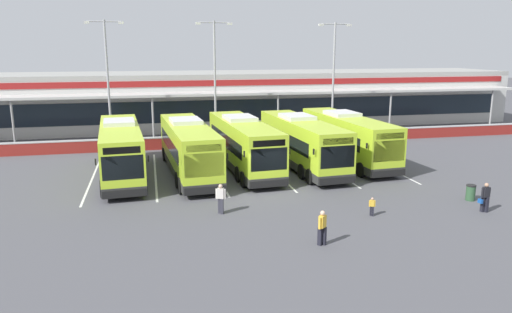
{
  "coord_description": "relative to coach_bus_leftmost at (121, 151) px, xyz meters",
  "views": [
    {
      "loc": [
        -6.46,
        -27.4,
        8.63
      ],
      "look_at": [
        0.29,
        3.0,
        1.6
      ],
      "focal_mm": 33.7,
      "sensor_mm": 36.0,
      "label": 1
    }
  ],
  "objects": [
    {
      "name": "bay_stripe_mid_west",
      "position": [
        6.42,
        0.12,
        -1.78
      ],
      "size": [
        0.14,
        13.0,
        0.01
      ],
      "primitive_type": "cube",
      "color": "silver",
      "rests_on": "ground"
    },
    {
      "name": "terminal_building",
      "position": [
        8.52,
        21.03,
        1.23
      ],
      "size": [
        70.0,
        13.0,
        6.0
      ],
      "color": "#B7B7B2",
      "rests_on": "ground"
    },
    {
      "name": "lamp_post_east",
      "position": [
        19.35,
        10.41,
        4.5
      ],
      "size": [
        3.24,
        0.28,
        11.0
      ],
      "color": "#9E9EA3",
      "rests_on": "ground"
    },
    {
      "name": "pedestrian_with_handbag",
      "position": [
        19.41,
        -11.9,
        -0.93
      ],
      "size": [
        0.63,
        0.3,
        1.62
      ],
      "color": "black",
      "rests_on": "ground"
    },
    {
      "name": "bay_stripe_far_west",
      "position": [
        -1.98,
        0.12,
        -1.78
      ],
      "size": [
        0.14,
        13.0,
        0.01
      ],
      "primitive_type": "cube",
      "color": "silver",
      "rests_on": "ground"
    },
    {
      "name": "bay_stripe_centre",
      "position": [
        10.62,
        0.12,
        -1.78
      ],
      "size": [
        0.14,
        13.0,
        0.01
      ],
      "primitive_type": "cube",
      "color": "silver",
      "rests_on": "ground"
    },
    {
      "name": "red_barrier_wall",
      "position": [
        8.52,
        8.62,
        -1.23
      ],
      "size": [
        60.0,
        0.4,
        1.1
      ],
      "color": "maroon",
      "rests_on": "ground"
    },
    {
      "name": "coach_bus_left_centre",
      "position": [
        4.56,
        -0.37,
        0.0
      ],
      "size": [
        3.6,
        12.3,
        3.78
      ],
      "color": "#B7DB2D",
      "rests_on": "ground"
    },
    {
      "name": "litter_bin",
      "position": [
        20.0,
        -9.95,
        -1.32
      ],
      "size": [
        0.54,
        0.54,
        0.93
      ],
      "color": "#2D5133",
      "rests_on": "ground"
    },
    {
      "name": "bay_stripe_west",
      "position": [
        2.22,
        0.12,
        -1.78
      ],
      "size": [
        0.14,
        13.0,
        0.01
      ],
      "primitive_type": "cube",
      "color": "silver",
      "rests_on": "ground"
    },
    {
      "name": "bay_stripe_east",
      "position": [
        19.02,
        0.12,
        -1.78
      ],
      "size": [
        0.14,
        13.0,
        0.01
      ],
      "primitive_type": "cube",
      "color": "silver",
      "rests_on": "ground"
    },
    {
      "name": "pedestrian_near_bin",
      "position": [
        5.52,
        -9.06,
        -0.91
      ],
      "size": [
        0.53,
        0.38,
        1.62
      ],
      "color": "#33333D",
      "rests_on": "ground"
    },
    {
      "name": "pedestrian_child",
      "position": [
        13.23,
        -11.15,
        -1.24
      ],
      "size": [
        0.33,
        0.24,
        1.0
      ],
      "color": "black",
      "rests_on": "ground"
    },
    {
      "name": "lamp_post_west",
      "position": [
        -1.37,
        10.58,
        4.5
      ],
      "size": [
        3.24,
        0.28,
        11.0
      ],
      "color": "#9E9EA3",
      "rests_on": "ground"
    },
    {
      "name": "coach_bus_centre",
      "position": [
        8.56,
        0.21,
        0.0
      ],
      "size": [
        3.6,
        12.3,
        3.78
      ],
      "color": "#B7DB2D",
      "rests_on": "ground"
    },
    {
      "name": "ground_plane",
      "position": [
        8.52,
        -5.88,
        -1.79
      ],
      "size": [
        200.0,
        200.0,
        0.0
      ],
      "primitive_type": "plane",
      "color": "#4C4C51"
    },
    {
      "name": "bay_stripe_mid_east",
      "position": [
        14.82,
        0.12,
        -1.78
      ],
      "size": [
        0.14,
        13.0,
        0.01
      ],
      "primitive_type": "cube",
      "color": "silver",
      "rests_on": "ground"
    },
    {
      "name": "pedestrian_in_dark_coat",
      "position": [
        9.32,
        -14.24,
        -0.91
      ],
      "size": [
        0.48,
        0.41,
        1.62
      ],
      "color": "black",
      "rests_on": "ground"
    },
    {
      "name": "coach_bus_right_centre",
      "position": [
        12.88,
        -0.06,
        0.0
      ],
      "size": [
        3.6,
        12.3,
        3.78
      ],
      "color": "#B7DB2D",
      "rests_on": "ground"
    },
    {
      "name": "coach_bus_rightmost",
      "position": [
        16.87,
        0.89,
        0.0
      ],
      "size": [
        3.6,
        12.3,
        3.78
      ],
      "color": "#B7DB2D",
      "rests_on": "ground"
    },
    {
      "name": "lamp_post_centre",
      "position": [
        7.94,
        10.24,
        4.5
      ],
      "size": [
        3.24,
        0.28,
        11.0
      ],
      "color": "#9E9EA3",
      "rests_on": "ground"
    },
    {
      "name": "coach_bus_leftmost",
      "position": [
        0.0,
        0.0,
        0.0
      ],
      "size": [
        3.6,
        12.3,
        3.78
      ],
      "color": "#B7DB2D",
      "rests_on": "ground"
    }
  ]
}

